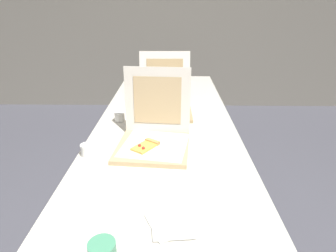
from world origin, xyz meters
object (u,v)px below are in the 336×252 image
(cup_white_near_left, at_px, (87,150))
(napkin_pile, at_px, (174,223))
(table, at_px, (165,130))
(pizza_box_front, at_px, (154,136))
(cup_white_mid, at_px, (120,117))
(pizza_box_middle, at_px, (165,103))
(cup_white_far, at_px, (134,99))

(cup_white_near_left, xyz_separation_m, napkin_pile, (0.42, -0.47, -0.02))
(table, height_order, cup_white_near_left, cup_white_near_left)
(pizza_box_front, distance_m, cup_white_near_left, 0.34)
(cup_white_near_left, bearing_deg, cup_white_mid, 79.31)
(cup_white_mid, distance_m, cup_white_near_left, 0.45)
(table, bearing_deg, cup_white_near_left, -131.79)
(table, distance_m, napkin_pile, 0.89)
(napkin_pile, bearing_deg, cup_white_near_left, 131.97)
(table, height_order, pizza_box_front, pizza_box_front)
(cup_white_near_left, bearing_deg, pizza_box_front, 18.76)
(pizza_box_front, height_order, cup_white_mid, pizza_box_front)
(pizza_box_front, distance_m, pizza_box_middle, 0.53)
(table, relative_size, pizza_box_front, 6.04)
(cup_white_mid, distance_m, cup_white_far, 0.35)
(napkin_pile, bearing_deg, pizza_box_middle, 93.18)
(cup_white_far, height_order, napkin_pile, cup_white_far)
(cup_white_mid, height_order, napkin_pile, cup_white_mid)
(table, bearing_deg, napkin_pile, -86.68)
(pizza_box_middle, bearing_deg, cup_white_far, 144.40)
(pizza_box_front, height_order, pizza_box_middle, pizza_box_front)
(cup_white_mid, xyz_separation_m, napkin_pile, (0.34, -0.91, -0.02))
(pizza_box_middle, bearing_deg, napkin_pile, -87.67)
(pizza_box_middle, distance_m, cup_white_mid, 0.34)
(pizza_box_front, xyz_separation_m, napkin_pile, (0.10, -0.58, -0.05))
(pizza_box_middle, height_order, cup_white_far, pizza_box_middle)
(pizza_box_front, bearing_deg, cup_white_far, 110.12)
(cup_white_mid, height_order, cup_white_far, same)
(pizza_box_front, xyz_separation_m, cup_white_near_left, (-0.32, -0.11, -0.03))
(cup_white_far, bearing_deg, pizza_box_middle, -34.75)
(table, xyz_separation_m, cup_white_near_left, (-0.37, -0.42, 0.07))
(table, bearing_deg, pizza_box_front, -99.57)
(cup_white_mid, bearing_deg, table, -5.65)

